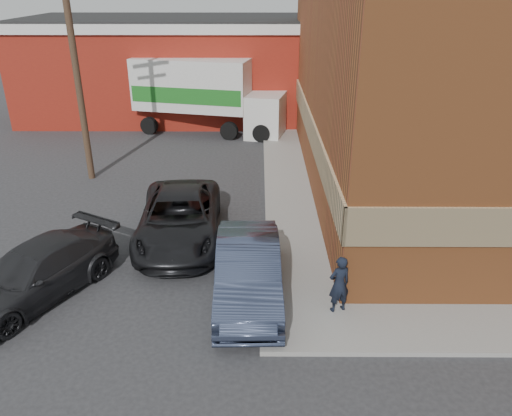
% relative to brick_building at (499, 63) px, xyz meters
% --- Properties ---
extents(ground, '(90.00, 90.00, 0.00)m').
position_rel_brick_building_xyz_m(ground, '(-8.50, -9.00, -4.68)').
color(ground, '#28282B').
rests_on(ground, ground).
extents(brick_building, '(14.25, 18.25, 9.36)m').
position_rel_brick_building_xyz_m(brick_building, '(0.00, 0.00, 0.00)').
color(brick_building, '#9D5328').
rests_on(brick_building, ground).
extents(sidewalk_west, '(1.80, 18.00, 0.12)m').
position_rel_brick_building_xyz_m(sidewalk_west, '(-7.90, 0.00, -4.62)').
color(sidewalk_west, gray).
rests_on(sidewalk_west, ground).
extents(warehouse, '(16.30, 8.30, 5.60)m').
position_rel_brick_building_xyz_m(warehouse, '(-14.50, 11.00, -1.87)').
color(warehouse, maroon).
rests_on(warehouse, ground).
extents(utility_pole, '(2.00, 0.26, 9.00)m').
position_rel_brick_building_xyz_m(utility_pole, '(-16.00, 0.00, 0.06)').
color(utility_pole, '#483324').
rests_on(utility_pole, ground).
extents(man, '(0.63, 0.52, 1.49)m').
position_rel_brick_building_xyz_m(man, '(-7.09, -9.25, -3.82)').
color(man, black).
rests_on(man, sidewalk_south).
extents(sedan, '(1.73, 4.67, 1.52)m').
position_rel_brick_building_xyz_m(sedan, '(-9.30, -8.50, -3.92)').
color(sedan, '#323B54').
rests_on(sedan, ground).
extents(suv_a, '(2.85, 5.55, 1.50)m').
position_rel_brick_building_xyz_m(suv_a, '(-11.51, -5.37, -3.93)').
color(suv_a, black).
rests_on(suv_a, ground).
extents(suv_b, '(3.95, 5.05, 1.37)m').
position_rel_brick_building_xyz_m(suv_b, '(-14.77, -8.50, -4.00)').
color(suv_b, '#232326').
rests_on(suv_b, ground).
extents(box_truck, '(8.17, 4.02, 3.87)m').
position_rel_brick_building_xyz_m(box_truck, '(-11.76, 6.83, -2.45)').
color(box_truck, silver).
rests_on(box_truck, ground).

